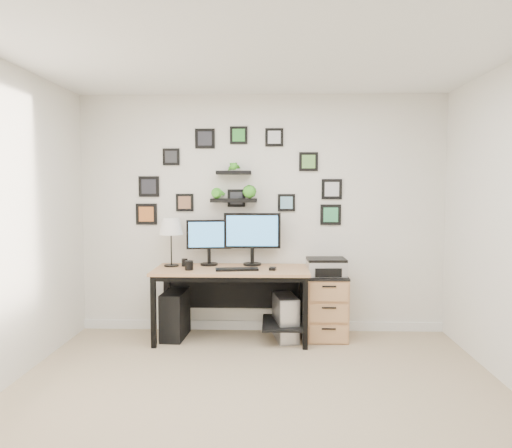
{
  "coord_description": "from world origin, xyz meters",
  "views": [
    {
      "loc": [
        0.11,
        -3.49,
        1.6
      ],
      "look_at": [
        -0.06,
        1.83,
        1.2
      ],
      "focal_mm": 35.0,
      "sensor_mm": 36.0,
      "label": 1
    }
  ],
  "objects_px": {
    "desk": "(235,280)",
    "monitor_left": "(209,239)",
    "pc_tower_black": "(175,314)",
    "pc_tower_grey": "(286,317)",
    "monitor_right": "(252,234)",
    "table_lamp": "(171,228)",
    "printer": "(326,267)",
    "mug": "(189,265)",
    "file_cabinet": "(326,306)"
  },
  "relations": [
    {
      "from": "file_cabinet",
      "to": "desk",
      "type": "bearing_deg",
      "value": -176.53
    },
    {
      "from": "pc_tower_black",
      "to": "file_cabinet",
      "type": "height_order",
      "value": "file_cabinet"
    },
    {
      "from": "table_lamp",
      "to": "pc_tower_black",
      "type": "height_order",
      "value": "table_lamp"
    },
    {
      "from": "table_lamp",
      "to": "pc_tower_grey",
      "type": "relative_size",
      "value": 1.05
    },
    {
      "from": "desk",
      "to": "mug",
      "type": "relative_size",
      "value": 16.6
    },
    {
      "from": "pc_tower_grey",
      "to": "monitor_right",
      "type": "bearing_deg",
      "value": 151.01
    },
    {
      "from": "desk",
      "to": "pc_tower_black",
      "type": "xyz_separation_m",
      "value": [
        -0.64,
        0.01,
        -0.38
      ]
    },
    {
      "from": "monitor_right",
      "to": "printer",
      "type": "xyz_separation_m",
      "value": [
        0.78,
        -0.16,
        -0.32
      ]
    },
    {
      "from": "monitor_left",
      "to": "file_cabinet",
      "type": "relative_size",
      "value": 0.74
    },
    {
      "from": "desk",
      "to": "monitor_right",
      "type": "xyz_separation_m",
      "value": [
        0.17,
        0.19,
        0.46
      ]
    },
    {
      "from": "table_lamp",
      "to": "printer",
      "type": "height_order",
      "value": "table_lamp"
    },
    {
      "from": "desk",
      "to": "file_cabinet",
      "type": "xyz_separation_m",
      "value": [
        0.96,
        0.06,
        -0.29
      ]
    },
    {
      "from": "monitor_left",
      "to": "mug",
      "type": "xyz_separation_m",
      "value": [
        -0.17,
        -0.32,
        -0.24
      ]
    },
    {
      "from": "pc_tower_black",
      "to": "printer",
      "type": "xyz_separation_m",
      "value": [
        1.59,
        0.02,
        0.51
      ]
    },
    {
      "from": "table_lamp",
      "to": "file_cabinet",
      "type": "bearing_deg",
      "value": -1.41
    },
    {
      "from": "file_cabinet",
      "to": "table_lamp",
      "type": "bearing_deg",
      "value": 178.59
    },
    {
      "from": "desk",
      "to": "file_cabinet",
      "type": "height_order",
      "value": "desk"
    },
    {
      "from": "monitor_left",
      "to": "monitor_right",
      "type": "distance_m",
      "value": 0.47
    },
    {
      "from": "table_lamp",
      "to": "mug",
      "type": "distance_m",
      "value": 0.5
    },
    {
      "from": "mug",
      "to": "printer",
      "type": "distance_m",
      "value": 1.42
    },
    {
      "from": "pc_tower_black",
      "to": "pc_tower_grey",
      "type": "bearing_deg",
      "value": 2.16
    },
    {
      "from": "monitor_left",
      "to": "pc_tower_black",
      "type": "height_order",
      "value": "monitor_left"
    },
    {
      "from": "monitor_right",
      "to": "pc_tower_grey",
      "type": "xyz_separation_m",
      "value": [
        0.36,
        -0.2,
        -0.86
      ]
    },
    {
      "from": "monitor_right",
      "to": "pc_tower_black",
      "type": "bearing_deg",
      "value": -167.77
    },
    {
      "from": "pc_tower_black",
      "to": "pc_tower_grey",
      "type": "height_order",
      "value": "pc_tower_black"
    },
    {
      "from": "pc_tower_black",
      "to": "printer",
      "type": "distance_m",
      "value": 1.67
    },
    {
      "from": "table_lamp",
      "to": "printer",
      "type": "bearing_deg",
      "value": -2.4
    },
    {
      "from": "pc_tower_black",
      "to": "monitor_left",
      "type": "bearing_deg",
      "value": 28.26
    },
    {
      "from": "monitor_right",
      "to": "mug",
      "type": "height_order",
      "value": "monitor_right"
    },
    {
      "from": "desk",
      "to": "monitor_left",
      "type": "relative_size",
      "value": 3.25
    },
    {
      "from": "monitor_right",
      "to": "table_lamp",
      "type": "distance_m",
      "value": 0.87
    },
    {
      "from": "monitor_right",
      "to": "mug",
      "type": "distance_m",
      "value": 0.77
    },
    {
      "from": "desk",
      "to": "file_cabinet",
      "type": "distance_m",
      "value": 1.0
    },
    {
      "from": "table_lamp",
      "to": "pc_tower_grey",
      "type": "xyz_separation_m",
      "value": [
        1.22,
        -0.11,
        -0.93
      ]
    },
    {
      "from": "mug",
      "to": "monitor_left",
      "type": "bearing_deg",
      "value": 62.3
    },
    {
      "from": "monitor_right",
      "to": "pc_tower_black",
      "type": "height_order",
      "value": "monitor_right"
    },
    {
      "from": "desk",
      "to": "pc_tower_grey",
      "type": "relative_size",
      "value": 3.24
    },
    {
      "from": "mug",
      "to": "pc_tower_grey",
      "type": "distance_m",
      "value": 1.15
    },
    {
      "from": "table_lamp",
      "to": "file_cabinet",
      "type": "distance_m",
      "value": 1.85
    },
    {
      "from": "desk",
      "to": "printer",
      "type": "bearing_deg",
      "value": 1.79
    },
    {
      "from": "printer",
      "to": "pc_tower_black",
      "type": "bearing_deg",
      "value": -179.34
    },
    {
      "from": "mug",
      "to": "file_cabinet",
      "type": "relative_size",
      "value": 0.14
    },
    {
      "from": "pc_tower_grey",
      "to": "table_lamp",
      "type": "bearing_deg",
      "value": 174.86
    },
    {
      "from": "desk",
      "to": "file_cabinet",
      "type": "relative_size",
      "value": 2.39
    },
    {
      "from": "table_lamp",
      "to": "pc_tower_grey",
      "type": "height_order",
      "value": "table_lamp"
    },
    {
      "from": "desk",
      "to": "monitor_left",
      "type": "distance_m",
      "value": 0.53
    },
    {
      "from": "table_lamp",
      "to": "monitor_left",
      "type": "bearing_deg",
      "value": 10.6
    },
    {
      "from": "desk",
      "to": "printer",
      "type": "height_order",
      "value": "printer"
    },
    {
      "from": "monitor_right",
      "to": "printer",
      "type": "distance_m",
      "value": 0.86
    },
    {
      "from": "monitor_left",
      "to": "file_cabinet",
      "type": "xyz_separation_m",
      "value": [
        1.25,
        -0.11,
        -0.7
      ]
    }
  ]
}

